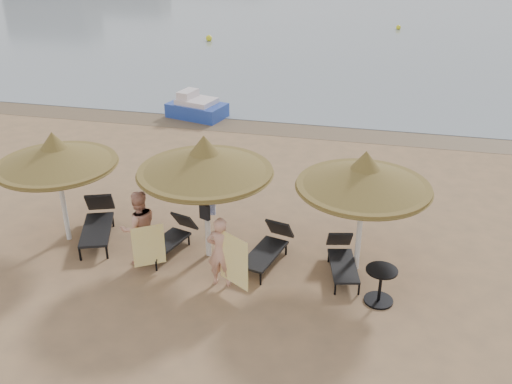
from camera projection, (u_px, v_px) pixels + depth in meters
ground at (215, 269)px, 12.85m from camera, size 160.00×160.00×0.00m
wet_sand_strip at (287, 129)px, 21.06m from camera, size 200.00×1.60×0.01m
palapa_left at (55, 155)px, 13.06m from camera, size 2.82×2.82×2.79m
palapa_center at (205, 162)px, 12.34m from camera, size 3.02×3.02×2.99m
palapa_right at (364, 177)px, 11.89m from camera, size 2.89×2.89×2.86m
lounger_far_left at (98, 221)px, 14.00m from camera, size 1.32×2.11×0.90m
lounger_near_left at (171, 237)px, 13.47m from camera, size 1.00×1.76×0.75m
lounger_near_right at (269, 247)px, 13.05m from camera, size 1.00×1.87×0.80m
lounger_far_right at (342, 258)px, 12.66m from camera, size 0.89×1.73×0.74m
side_table at (380, 287)px, 11.64m from camera, size 0.65×0.65×0.78m
person_left at (139, 222)px, 12.68m from camera, size 1.13×1.08×2.07m
person_right at (221, 246)px, 11.95m from camera, size 0.89×0.60×1.89m
towel_left at (149, 246)px, 12.46m from camera, size 0.61×0.40×0.99m
towel_right at (234, 260)px, 11.72m from camera, size 0.72×0.46×1.17m
bag_patterned at (209, 207)px, 13.03m from camera, size 0.29×0.14×0.36m
bag_dark at (205, 212)px, 12.71m from camera, size 0.27×0.18×0.36m
pedal_boat at (196, 108)px, 22.15m from camera, size 2.43×1.80×1.01m
buoy_left at (209, 38)px, 35.01m from camera, size 0.38×0.38×0.38m
buoy_mid at (398, 27)px, 38.42m from camera, size 0.32×0.32×0.32m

